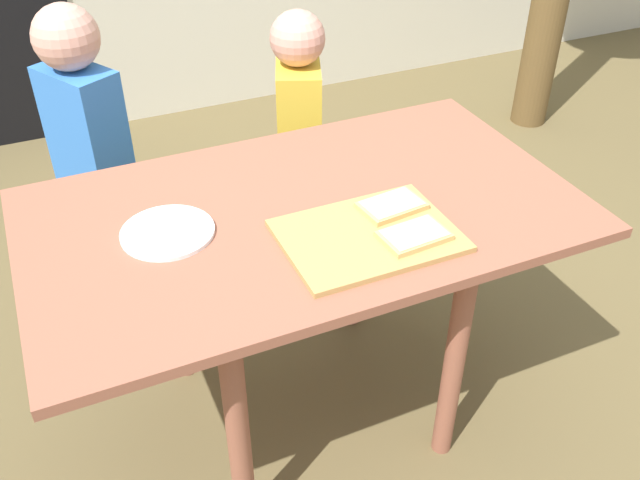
{
  "coord_description": "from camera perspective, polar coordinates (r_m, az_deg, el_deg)",
  "views": [
    {
      "loc": [
        -0.53,
        -1.29,
        1.63
      ],
      "look_at": [
        0.04,
        0.0,
        0.6
      ],
      "focal_mm": 39.18,
      "sensor_mm": 36.0,
      "label": 1
    }
  ],
  "objects": [
    {
      "name": "pizza_slice_far_right",
      "position": [
        1.65,
        5.89,
        2.82
      ],
      "size": [
        0.16,
        0.11,
        0.02
      ],
      "color": "tan",
      "rests_on": "cutting_board"
    },
    {
      "name": "cutting_board",
      "position": [
        1.57,
        3.95,
        0.35
      ],
      "size": [
        0.39,
        0.29,
        0.01
      ],
      "primitive_type": "cube",
      "color": "tan",
      "rests_on": "dining_table"
    },
    {
      "name": "dining_table",
      "position": [
        1.73,
        -1.28,
        0.01
      ],
      "size": [
        1.32,
        0.77,
        0.71
      ],
      "color": "#935641",
      "rests_on": "ground"
    },
    {
      "name": "plate_white_left",
      "position": [
        1.62,
        -12.34,
        0.64
      ],
      "size": [
        0.21,
        0.21,
        0.01
      ],
      "primitive_type": "cylinder",
      "color": "white",
      "rests_on": "dining_table"
    },
    {
      "name": "pizza_slice_near_right",
      "position": [
        1.56,
        7.7,
        0.38
      ],
      "size": [
        0.16,
        0.11,
        0.02
      ],
      "color": "tan",
      "rests_on": "cutting_board"
    },
    {
      "name": "child_right",
      "position": [
        2.35,
        -1.7,
        8.75
      ],
      "size": [
        0.22,
        0.27,
        0.96
      ],
      "color": "#3E426B",
      "rests_on": "ground"
    },
    {
      "name": "child_left",
      "position": [
        2.28,
        -18.34,
        7.51
      ],
      "size": [
        0.24,
        0.28,
        1.04
      ],
      "color": "navy",
      "rests_on": "ground"
    },
    {
      "name": "ground_plane",
      "position": [
        2.15,
        -1.06,
        -13.39
      ],
      "size": [
        16.0,
        16.0,
        0.0
      ],
      "primitive_type": "plane",
      "color": "brown"
    }
  ]
}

